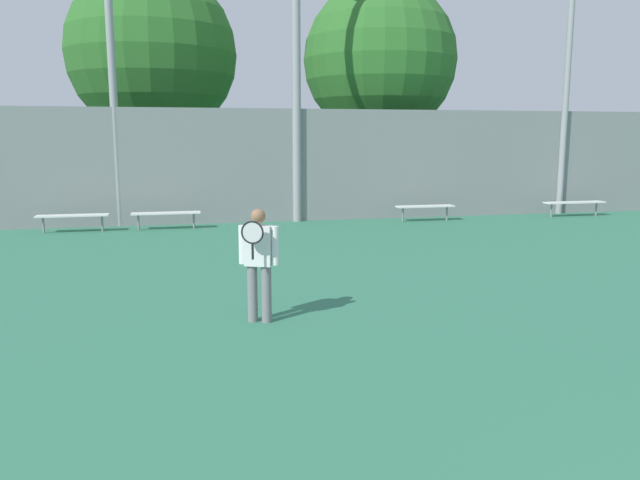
% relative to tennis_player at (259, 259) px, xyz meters
% --- Properties ---
extents(tennis_player, '(0.53, 0.50, 1.59)m').
position_rel_tennis_player_xyz_m(tennis_player, '(0.00, 0.00, 0.00)').
color(tennis_player, slate).
rests_on(tennis_player, ground_plane).
extents(bench_courtside_near, '(1.86, 0.40, 0.47)m').
position_rel_tennis_player_xyz_m(bench_courtside_near, '(-3.85, 9.27, -0.47)').
color(bench_courtside_near, white).
rests_on(bench_courtside_near, ground_plane).
extents(bench_courtside_far, '(2.04, 0.40, 0.47)m').
position_rel_tennis_player_xyz_m(bench_courtside_far, '(11.37, 9.27, -0.46)').
color(bench_courtside_far, white).
rests_on(bench_courtside_far, ground_plane).
extents(bench_adjacent_court, '(1.87, 0.40, 0.47)m').
position_rel_tennis_player_xyz_m(bench_adjacent_court, '(-1.41, 9.27, -0.47)').
color(bench_adjacent_court, white).
rests_on(bench_adjacent_court, ground_plane).
extents(bench_by_gate, '(1.79, 0.40, 0.47)m').
position_rel_tennis_player_xyz_m(bench_by_gate, '(6.25, 9.27, -0.47)').
color(bench_by_gate, white).
rests_on(bench_by_gate, ground_plane).
extents(light_pole_far_right, '(0.90, 0.60, 9.82)m').
position_rel_tennis_player_xyz_m(light_pole_far_right, '(2.45, 10.12, 4.85)').
color(light_pole_far_right, '#939399').
rests_on(light_pole_far_right, ground_plane).
extents(back_fence, '(28.91, 0.06, 3.37)m').
position_rel_tennis_player_xyz_m(back_fence, '(2.27, 10.20, 0.79)').
color(back_fence, gray).
rests_on(back_fence, ground_plane).
extents(tree_green_tall, '(5.41, 5.41, 7.91)m').
position_rel_tennis_player_xyz_m(tree_green_tall, '(6.07, 13.38, 4.29)').
color(tree_green_tall, brown).
rests_on(tree_green_tall, ground_plane).
extents(tree_green_broad, '(6.08, 6.08, 8.53)m').
position_rel_tennis_player_xyz_m(tree_green_broad, '(-1.81, 15.68, 4.58)').
color(tree_green_broad, brown).
rests_on(tree_green_broad, ground_plane).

